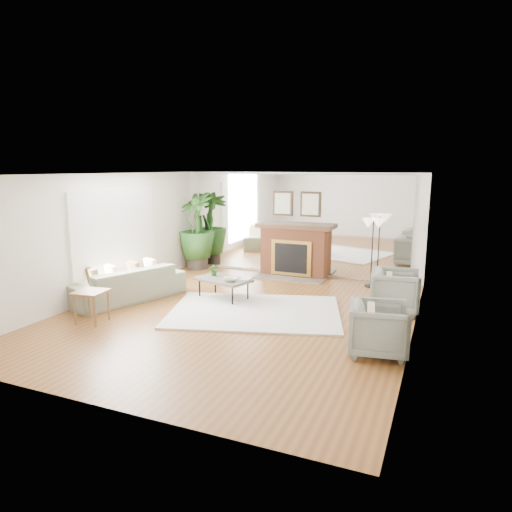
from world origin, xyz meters
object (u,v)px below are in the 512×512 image
at_px(sofa, 127,284).
at_px(floor_lamp, 373,229).
at_px(fireplace, 294,249).
at_px(armchair_front, 379,329).
at_px(potted_ficus, 196,228).
at_px(armchair_back, 395,291).
at_px(coffee_table, 223,280).
at_px(side_table, 91,296).

height_order(sofa, floor_lamp, floor_lamp).
height_order(fireplace, floor_lamp, fireplace).
relative_size(sofa, armchair_front, 2.78).
bearing_deg(potted_ficus, armchair_back, -19.24).
distance_m(coffee_table, floor_lamp, 3.47).
xyz_separation_m(potted_ficus, floor_lamp, (4.51, -0.16, 0.24)).
relative_size(armchair_back, floor_lamp, 0.56).
bearing_deg(floor_lamp, fireplace, 170.45).
bearing_deg(coffee_table, sofa, -156.39).
height_order(sofa, potted_ficus, potted_ficus).
relative_size(armchair_front, floor_lamp, 0.54).
height_order(armchair_back, side_table, armchair_back).
height_order(sofa, armchair_back, armchair_back).
bearing_deg(armchair_front, sofa, 70.91).
relative_size(side_table, floor_lamp, 0.36).
xyz_separation_m(fireplace, floor_lamp, (1.91, -0.32, 0.65)).
xyz_separation_m(armchair_front, side_table, (-4.71, -0.51, 0.09)).
height_order(sofa, armchair_front, armchair_front).
bearing_deg(armchair_back, armchair_front, 173.73).
bearing_deg(floor_lamp, side_table, -133.37).
relative_size(fireplace, armchair_front, 2.50).
bearing_deg(side_table, armchair_back, 28.94).
bearing_deg(armchair_front, floor_lamp, 0.69).
height_order(side_table, potted_ficus, potted_ficus).
height_order(coffee_table, side_table, side_table).
xyz_separation_m(sofa, potted_ficus, (-0.17, 3.08, 0.73)).
distance_m(armchair_front, side_table, 4.74).
relative_size(sofa, potted_ficus, 1.15).
distance_m(potted_ficus, floor_lamp, 4.52).
height_order(armchair_front, floor_lamp, floor_lamp).
xyz_separation_m(coffee_table, armchair_back, (3.26, 0.49, -0.00)).
bearing_deg(fireplace, armchair_back, -37.21).
distance_m(armchair_back, floor_lamp, 2.01).
bearing_deg(armchair_front, side_table, 86.49).
xyz_separation_m(armchair_back, side_table, (-4.71, -2.60, 0.07)).
bearing_deg(armchair_back, coffee_table, 92.29).
relative_size(side_table, potted_ficus, 0.28).
xyz_separation_m(sofa, armchair_back, (5.03, 1.26, 0.06)).
distance_m(sofa, armchair_front, 5.09).
distance_m(coffee_table, armchair_front, 3.64).
height_order(armchair_back, floor_lamp, floor_lamp).
relative_size(fireplace, armchair_back, 2.37).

